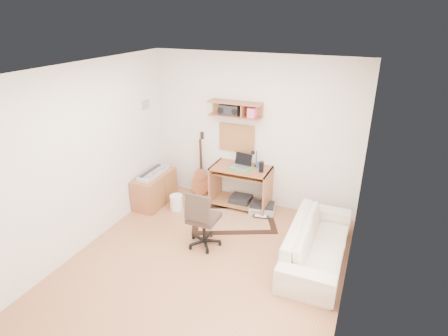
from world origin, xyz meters
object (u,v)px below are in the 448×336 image
at_px(desk, 241,187).
at_px(printer, 262,208).
at_px(task_chair, 204,218).
at_px(cabinet, 155,189).
at_px(sofa, 318,237).

distance_m(desk, printer, 0.51).
relative_size(task_chair, printer, 2.18).
relative_size(cabinet, sofa, 0.48).
bearing_deg(sofa, printer, 48.68).
bearing_deg(cabinet, desk, 17.22).
bearing_deg(desk, sofa, -34.00).
relative_size(task_chair, sofa, 0.49).
xyz_separation_m(desk, sofa, (1.50, -1.01, -0.01)).
bearing_deg(task_chair, printer, 67.91).
distance_m(task_chair, cabinet, 1.62).
xyz_separation_m(desk, cabinet, (-1.46, -0.45, -0.10)).
height_order(desk, task_chair, task_chair).
xyz_separation_m(task_chair, sofa, (1.58, 0.29, -0.09)).
bearing_deg(sofa, desk, 56.00).
relative_size(desk, sofa, 0.54).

